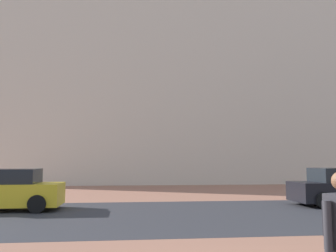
{
  "coord_description": "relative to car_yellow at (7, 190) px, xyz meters",
  "views": [
    {
      "loc": [
        -1.3,
        -4.54,
        1.85
      ],
      "look_at": [
        0.34,
        10.1,
        3.26
      ],
      "focal_mm": 38.83,
      "sensor_mm": 36.0,
      "label": 1
    }
  ],
  "objects": [
    {
      "name": "street_asphalt_strip",
      "position": [
        5.8,
        -1.73,
        -0.73
      ],
      "size": [
        120.0,
        7.84,
        0.0
      ],
      "primitive_type": "cube",
      "color": "#2D2D33",
      "rests_on": "ground_plane"
    },
    {
      "name": "ground_plane",
      "position": [
        5.8,
        0.15,
        -0.74
      ],
      "size": [
        120.0,
        120.0,
        0.0
      ],
      "primitive_type": "plane",
      "color": "#93604C"
    },
    {
      "name": "car_yellow",
      "position": [
        0.0,
        0.0,
        0.0
      ],
      "size": [
        4.03,
        1.99,
        1.54
      ],
      "color": "gold",
      "rests_on": "ground_plane"
    },
    {
      "name": "landmark_building",
      "position": [
        10.16,
        18.81,
        9.8
      ],
      "size": [
        30.17,
        11.58,
        37.38
      ],
      "color": "beige",
      "rests_on": "ground_plane"
    }
  ]
}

